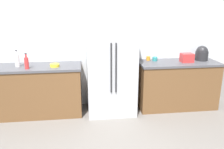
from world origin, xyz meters
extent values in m
cube|color=silver|center=(0.00, 1.93, 1.42)|extent=(5.23, 0.10, 2.84)
cube|color=brown|center=(-1.11, 1.56, 0.43)|extent=(1.49, 0.62, 0.85)
cube|color=#4C4C51|center=(-1.11, 1.56, 0.87)|extent=(1.52, 0.65, 0.04)
cube|color=brown|center=(1.47, 1.56, 0.43)|extent=(1.47, 0.62, 0.85)
cube|color=#4C4C51|center=(1.47, 1.56, 0.87)|extent=(1.50, 0.65, 0.04)
cube|color=#B7BABF|center=(0.18, 1.50, 0.92)|extent=(0.85, 0.71, 1.84)
cylinder|color=#262628|center=(0.14, 1.13, 0.92)|extent=(0.02, 0.02, 0.83)
cylinder|color=#262628|center=(0.22, 1.13, 0.92)|extent=(0.02, 0.02, 0.83)
cube|color=red|center=(1.61, 1.52, 0.97)|extent=(0.22, 0.17, 0.16)
cylinder|color=#262628|center=(1.95, 1.63, 0.98)|extent=(0.24, 0.24, 0.17)
sphere|color=#262628|center=(1.95, 1.63, 1.06)|extent=(0.22, 0.22, 0.22)
cylinder|color=red|center=(-1.23, 1.39, 0.99)|extent=(0.07, 0.07, 0.19)
cylinder|color=red|center=(-1.23, 1.39, 1.11)|extent=(0.03, 0.03, 0.06)
cylinder|color=#333338|center=(-1.23, 1.39, 1.15)|extent=(0.03, 0.03, 0.02)
cylinder|color=white|center=(-1.42, 1.55, 1.00)|extent=(0.08, 0.08, 0.22)
cylinder|color=white|center=(-1.42, 1.55, 1.14)|extent=(0.03, 0.03, 0.06)
cylinder|color=#333338|center=(-1.42, 1.55, 1.18)|extent=(0.03, 0.03, 0.02)
cylinder|color=orange|center=(0.94, 1.75, 0.93)|extent=(0.08, 0.08, 0.08)
cylinder|color=teal|center=(1.05, 1.69, 0.93)|extent=(0.09, 0.09, 0.07)
cylinder|color=yellow|center=(-0.79, 1.47, 0.92)|extent=(0.16, 0.16, 0.05)
camera|label=1|loc=(-0.31, -2.52, 1.90)|focal=37.52mm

